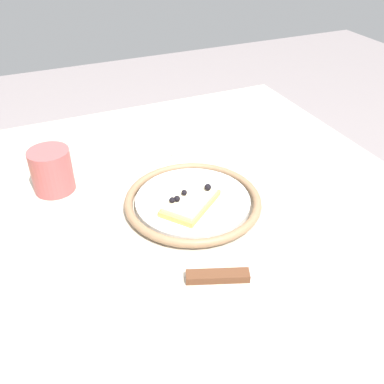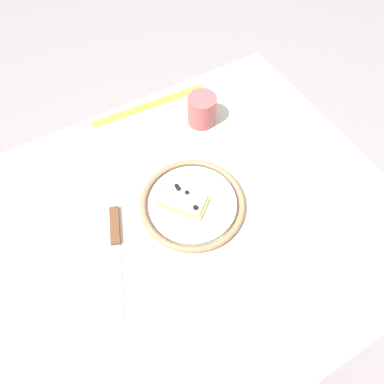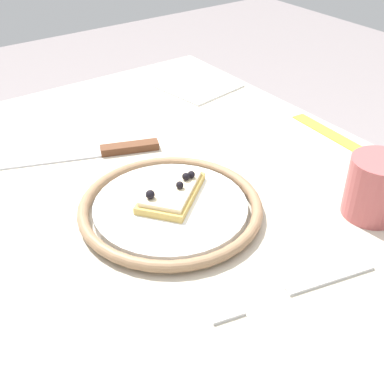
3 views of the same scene
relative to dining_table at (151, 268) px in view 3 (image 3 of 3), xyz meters
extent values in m
cube|color=#BCB29E|center=(0.00, 0.00, 0.08)|extent=(0.91, 0.78, 0.04)
cylinder|color=#4C4742|center=(0.40, -0.33, -0.28)|extent=(0.05, 0.05, 0.69)
cylinder|color=white|center=(-0.02, -0.02, 0.10)|extent=(0.20, 0.20, 0.01)
torus|color=#8C6B4C|center=(-0.02, -0.02, 0.11)|extent=(0.24, 0.24, 0.01)
cube|color=tan|center=(0.00, -0.04, 0.11)|extent=(0.12, 0.12, 0.01)
cube|color=beige|center=(0.00, -0.04, 0.12)|extent=(0.10, 0.11, 0.01)
sphere|color=black|center=(-0.01, -0.04, 0.13)|extent=(0.01, 0.01, 0.01)
sphere|color=black|center=(0.00, -0.07, 0.13)|extent=(0.01, 0.01, 0.01)
sphere|color=black|center=(0.00, -0.06, 0.13)|extent=(0.01, 0.01, 0.01)
sphere|color=black|center=(-0.01, 0.00, 0.13)|extent=(0.01, 0.01, 0.01)
cube|color=silver|center=(0.20, 0.05, 0.10)|extent=(0.07, 0.15, 0.00)
cube|color=#59331E|center=(0.16, -0.06, 0.10)|extent=(0.05, 0.09, 0.01)
cube|color=#BCBCBC|center=(-0.22, -0.10, 0.10)|extent=(0.04, 0.11, 0.00)
cube|color=#BCBCBC|center=(-0.19, 0.02, 0.10)|extent=(0.03, 0.04, 0.00)
cylinder|color=#A54C4C|center=(-0.16, -0.24, 0.13)|extent=(0.07, 0.07, 0.08)
cube|color=yellow|center=(-0.07, -0.35, 0.10)|extent=(0.33, 0.04, 0.00)
cube|color=white|center=(0.30, -0.30, 0.10)|extent=(0.15, 0.15, 0.00)
camera|label=1|loc=(0.54, -0.27, 0.55)|focal=40.45mm
camera|label=2|loc=(0.17, 0.31, 0.78)|focal=32.47mm
camera|label=3|loc=(-0.45, 0.25, 0.49)|focal=46.94mm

